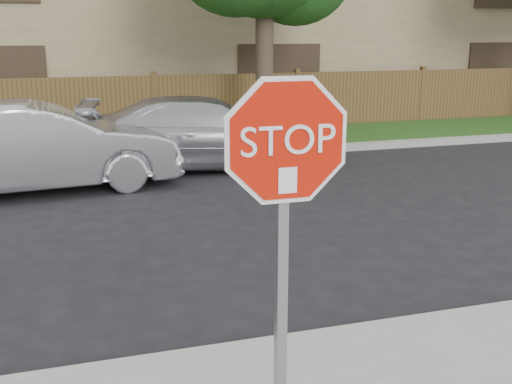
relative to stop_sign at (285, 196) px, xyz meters
name	(u,v)px	position (x,y,z in m)	size (l,w,h in m)	color
ground	(318,339)	(0.86, 1.48, -1.83)	(90.00, 90.00, 0.00)	black
far_curb	(176,157)	(0.86, 9.63, -1.75)	(70.00, 0.30, 0.15)	gray
grass_strip	(165,144)	(0.86, 11.28, -1.77)	(70.00, 3.00, 0.12)	#1E4714
fence	(155,106)	(0.86, 12.88, -1.03)	(70.00, 0.12, 1.60)	#50351C
apartment_building	(130,6)	(0.86, 18.48, 1.70)	(35.20, 9.20, 7.20)	#8C7C57
stop_sign	(285,196)	(0.00, 0.00, 0.00)	(1.01, 0.13, 2.55)	gray
sedan_left	(40,147)	(-1.79, 7.76, -1.05)	(1.65, 4.72, 1.55)	#B2B2B6
sedan_right	(207,132)	(1.40, 8.79, -1.11)	(2.03, 4.99, 1.45)	#ACADB4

